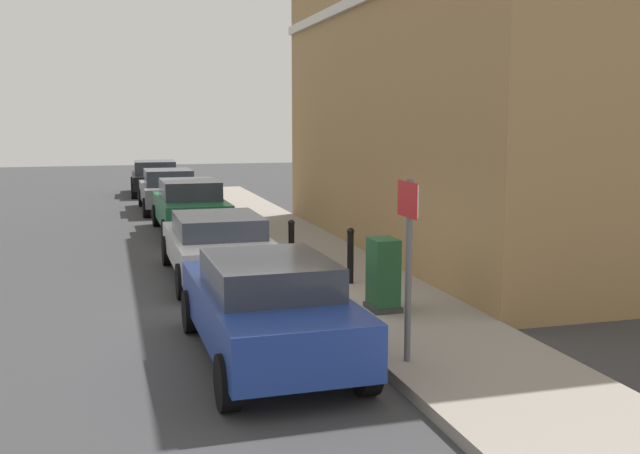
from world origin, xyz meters
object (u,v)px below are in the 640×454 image
object	(u,v)px
car_black	(155,177)
bollard_near_cabinet	(350,254)
car_blue	(267,306)
car_green	(190,206)
utility_cabinet	(383,277)
car_grey	(168,190)
bollard_far_kerb	(291,244)
street_sign	(408,243)
car_silver	(218,244)

from	to	relation	value
car_black	bollard_near_cabinet	world-z (taller)	car_black
car_blue	car_green	distance (m)	11.29
car_blue	car_black	world-z (taller)	car_black
car_blue	utility_cabinet	distance (m)	2.66
car_grey	bollard_far_kerb	bearing A→B (deg)	-172.84
car_grey	bollard_far_kerb	xyz separation A→B (m)	(1.50, -11.66, -0.03)
utility_cabinet	bollard_far_kerb	distance (m)	3.39
utility_cabinet	car_blue	bearing A→B (deg)	-145.57
car_blue	bollard_far_kerb	xyz separation A→B (m)	(1.50, 4.82, -0.03)
bollard_near_cabinet	car_black	bearing A→B (deg)	97.18
car_green	car_black	distance (m)	11.04
car_green	bollard_far_kerb	distance (m)	6.60
street_sign	car_black	bearing A→B (deg)	94.09
car_grey	bollard_far_kerb	distance (m)	11.75
car_blue	utility_cabinet	world-z (taller)	car_blue
car_black	bollard_near_cabinet	distance (m)	19.01
car_black	bollard_far_kerb	distance (m)	17.58
bollard_near_cabinet	car_green	bearing A→B (deg)	104.98
bollard_near_cabinet	street_sign	world-z (taller)	street_sign
car_black	bollard_far_kerb	xyz separation A→B (m)	(1.59, -17.51, -0.03)
car_blue	car_silver	size ratio (longest dim) A/B	0.99
car_grey	utility_cabinet	bearing A→B (deg)	-171.86
car_silver	street_sign	world-z (taller)	street_sign
car_silver	bollard_far_kerb	xyz separation A→B (m)	(1.39, -0.46, 0.01)
bollard_near_cabinet	car_blue	bearing A→B (deg)	-123.45
car_blue	bollard_near_cabinet	size ratio (longest dim) A/B	4.12
car_grey	bollard_near_cabinet	xyz separation A→B (m)	(2.29, -13.01, -0.03)
car_silver	bollard_far_kerb	world-z (taller)	car_silver
utility_cabinet	bollard_far_kerb	world-z (taller)	utility_cabinet
car_black	bollard_near_cabinet	bearing A→B (deg)	-171.33
car_silver	car_blue	bearing A→B (deg)	178.51
car_blue	car_silver	bearing A→B (deg)	-2.22
car_blue	bollard_far_kerb	size ratio (longest dim) A/B	4.12
car_green	bollard_far_kerb	bearing A→B (deg)	-169.27
bollard_far_kerb	car_black	bearing A→B (deg)	95.18
car_green	car_silver	bearing A→B (deg)	178.46
car_blue	utility_cabinet	size ratio (longest dim) A/B	3.72
car_green	street_sign	size ratio (longest dim) A/B	1.93
car_blue	bollard_near_cabinet	world-z (taller)	car_blue
car_blue	street_sign	xyz separation A→B (m)	(1.58, -0.95, 0.92)
car_black	car_blue	bearing A→B (deg)	-178.29
car_green	utility_cabinet	xyz separation A→B (m)	(1.99, -9.79, -0.09)
utility_cabinet	street_sign	distance (m)	2.71
car_black	street_sign	distance (m)	23.36
bollard_near_cabinet	street_sign	xyz separation A→B (m)	(-0.71, -4.42, 0.96)
car_green	bollard_near_cabinet	bearing A→B (deg)	-165.71
car_silver	car_black	size ratio (longest dim) A/B	1.02
car_blue	car_silver	xyz separation A→B (m)	(0.11, 5.29, -0.05)
car_green	utility_cabinet	world-z (taller)	car_green
bollard_near_cabinet	bollard_far_kerb	bearing A→B (deg)	120.13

